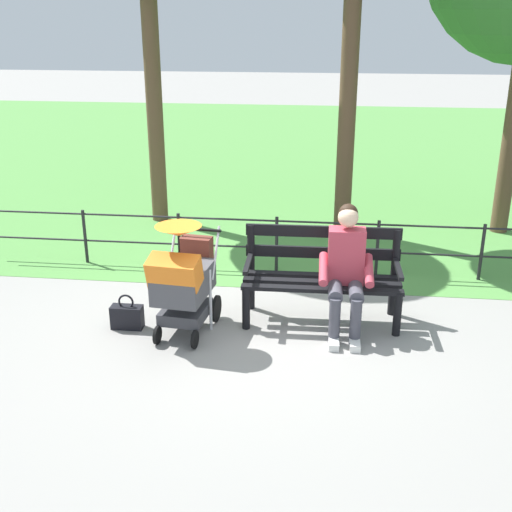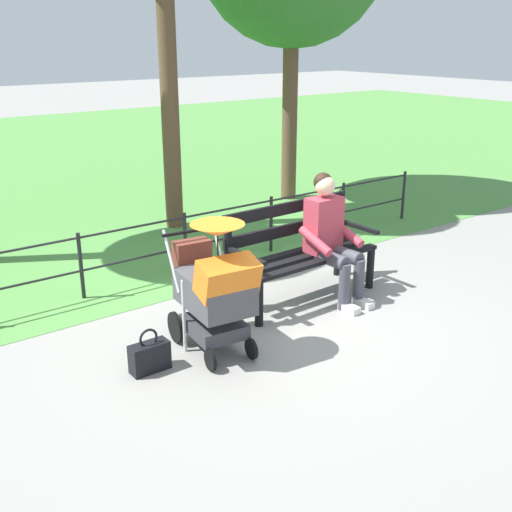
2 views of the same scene
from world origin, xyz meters
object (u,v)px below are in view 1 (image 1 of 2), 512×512
at_px(stroller, 183,278).
at_px(handbag, 127,316).
at_px(person_on_bench, 346,267).
at_px(park_bench, 322,271).

bearing_deg(stroller, handbag, -3.55).
relative_size(person_on_bench, handbag, 3.45).
relative_size(park_bench, stroller, 1.40).
bearing_deg(person_on_bench, handbag, 6.32).
distance_m(person_on_bench, stroller, 1.60).
distance_m(person_on_bench, handbag, 2.26).
distance_m(stroller, handbag, 0.77).
bearing_deg(park_bench, person_on_bench, 136.50).
height_order(person_on_bench, handbag, person_on_bench).
bearing_deg(stroller, park_bench, -159.38).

